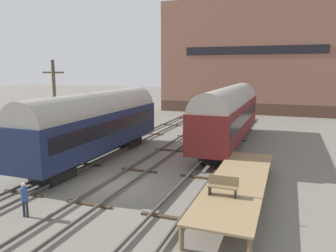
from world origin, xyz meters
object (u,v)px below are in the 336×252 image
train_car_navy (96,122)px  person_worker (24,197)px  utility_pole (55,110)px  bench (223,185)px  train_car_maroon (229,112)px

train_car_navy → person_worker: train_car_navy is taller
utility_pole → bench: bearing=-20.9°
train_car_maroon → train_car_navy: bearing=-136.1°
train_car_maroon → person_worker: 19.08m
person_worker → bench: bearing=20.1°
train_car_maroon → person_worker: size_ratio=10.30×
bench → person_worker: bench is taller
train_car_navy → utility_pole: (-2.51, -1.39, 1.00)m
train_car_maroon → person_worker: bearing=-109.3°
train_car_navy → person_worker: bearing=-76.8°
bench → train_car_navy: bearing=149.2°
person_worker → utility_pole: utility_pole is taller
person_worker → utility_pole: size_ratio=0.22×
utility_pole → person_worker: bearing=-60.0°
train_car_maroon → utility_pole: size_ratio=2.31×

